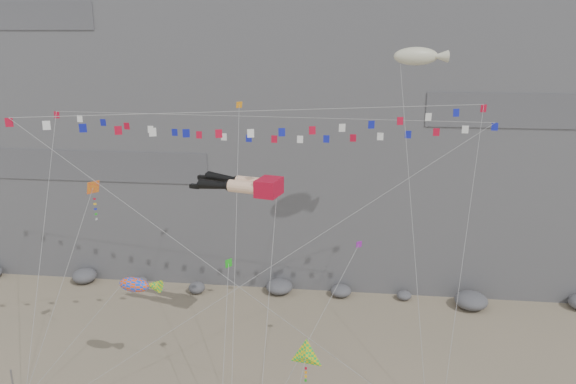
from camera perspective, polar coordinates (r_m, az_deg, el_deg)
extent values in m
cube|color=slate|center=(64.96, 0.85, 16.34)|extent=(80.00, 28.00, 50.00)
cube|color=#B80B26|center=(40.16, -1.96, 0.49)|extent=(1.98, 2.39, 1.23)
cylinder|color=#FDC79E|center=(40.35, -4.64, 0.52)|extent=(2.24, 1.40, 0.91)
sphere|color=black|center=(40.80, -5.96, 0.66)|extent=(0.83, 0.83, 0.83)
cone|color=black|center=(41.38, -7.47, 0.73)|extent=(2.59, 1.35, 0.85)
cube|color=black|center=(42.26, -9.42, 0.58)|extent=(0.87, 0.55, 0.30)
cylinder|color=#FDC79E|center=(41.42, -3.91, 0.95)|extent=(2.24, 1.40, 0.91)
sphere|color=black|center=(41.86, -5.19, 1.08)|extent=(0.83, 0.83, 0.83)
cone|color=black|center=(42.38, -6.68, 1.39)|extent=(2.61, 1.36, 0.91)
cube|color=black|center=(43.18, -8.62, 1.46)|extent=(0.87, 0.55, 0.30)
cylinder|color=gray|center=(36.91, -2.59, -12.59)|extent=(0.03, 0.03, 18.73)
cylinder|color=gray|center=(40.52, -13.80, -6.75)|extent=(0.03, 0.03, 26.38)
cylinder|color=gray|center=(36.75, 6.44, -7.83)|extent=(0.03, 0.03, 23.50)
cylinder|color=gray|center=(40.41, -22.61, -10.65)|extent=(0.03, 0.03, 16.27)
cylinder|color=gray|center=(41.80, -21.03, -14.75)|extent=(0.03, 0.03, 11.75)
cylinder|color=gray|center=(39.06, 13.42, -4.11)|extent=(0.03, 0.03, 25.28)
cylinder|color=gray|center=(38.73, -5.39, -6.81)|extent=(0.03, 0.03, 24.11)
cylinder|color=gray|center=(37.53, 1.92, -15.13)|extent=(0.03, 0.03, 15.37)
cylinder|color=gray|center=(36.06, -6.54, -16.82)|extent=(0.03, 0.03, 12.27)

